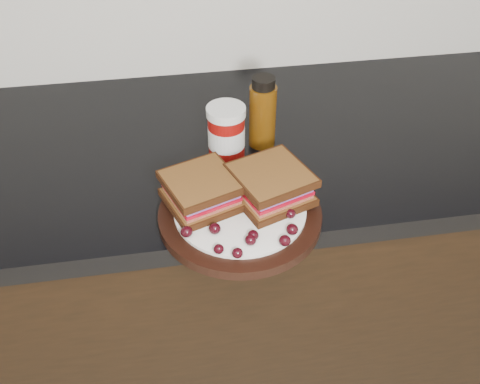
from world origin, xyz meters
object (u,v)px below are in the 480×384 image
at_px(plate, 240,215).
at_px(oil_bottle, 263,112).
at_px(sandwich_left, 201,191).
at_px(condiment_jar, 226,132).

xyz_separation_m(plate, oil_bottle, (0.08, 0.22, 0.07)).
xyz_separation_m(sandwich_left, oil_bottle, (0.14, 0.19, 0.02)).
height_order(condiment_jar, oil_bottle, oil_bottle).
bearing_deg(oil_bottle, condiment_jar, -157.66).
bearing_deg(plate, oil_bottle, 69.72).
bearing_deg(plate, condiment_jar, 88.93).
xyz_separation_m(condiment_jar, oil_bottle, (0.08, 0.03, 0.02)).
bearing_deg(sandwich_left, plate, -41.81).
bearing_deg(plate, sandwich_left, 158.27).
xyz_separation_m(plate, sandwich_left, (-0.06, 0.02, 0.04)).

